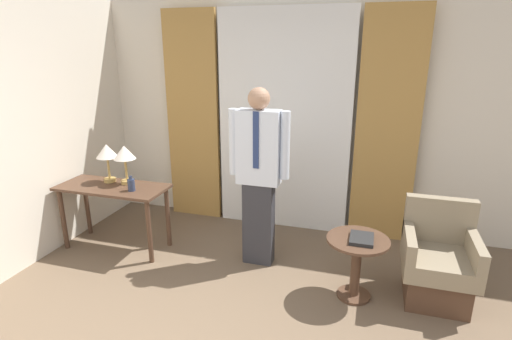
% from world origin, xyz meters
% --- Properties ---
extents(wall_back, '(10.00, 0.06, 2.70)m').
position_xyz_m(wall_back, '(0.00, 3.16, 1.35)').
color(wall_back, silver).
rests_on(wall_back, ground_plane).
extents(curtain_sheer_center, '(1.57, 0.06, 2.58)m').
position_xyz_m(curtain_sheer_center, '(0.00, 3.03, 1.29)').
color(curtain_sheer_center, white).
rests_on(curtain_sheer_center, ground_plane).
extents(curtain_drape_left, '(0.67, 0.06, 2.58)m').
position_xyz_m(curtain_drape_left, '(-1.16, 3.03, 1.29)').
color(curtain_drape_left, '#B28442').
rests_on(curtain_drape_left, ground_plane).
extents(curtain_drape_right, '(0.67, 0.06, 2.58)m').
position_xyz_m(curtain_drape_right, '(1.16, 3.03, 1.29)').
color(curtain_drape_right, '#B28442').
rests_on(curtain_drape_right, ground_plane).
extents(desk, '(1.19, 0.51, 0.72)m').
position_xyz_m(desk, '(-1.62, 1.94, 0.61)').
color(desk, '#4C3323').
rests_on(desk, ground_plane).
extents(table_lamp_left, '(0.23, 0.23, 0.43)m').
position_xyz_m(table_lamp_left, '(-1.73, 2.05, 1.05)').
color(table_lamp_left, tan).
rests_on(table_lamp_left, desk).
extents(table_lamp_right, '(0.23, 0.23, 0.43)m').
position_xyz_m(table_lamp_right, '(-1.51, 2.05, 1.05)').
color(table_lamp_right, tan).
rests_on(table_lamp_right, desk).
extents(bottle_near_edge, '(0.07, 0.07, 0.16)m').
position_xyz_m(bottle_near_edge, '(-1.34, 1.87, 0.79)').
color(bottle_near_edge, '#2D3851').
rests_on(bottle_near_edge, desk).
extents(person, '(0.61, 0.21, 1.80)m').
position_xyz_m(person, '(-0.02, 2.09, 0.99)').
color(person, '#2D2D33').
rests_on(person, ground_plane).
extents(armchair, '(0.60, 0.62, 0.87)m').
position_xyz_m(armchair, '(1.66, 1.93, 0.33)').
color(armchair, '#4C3323').
rests_on(armchair, ground_plane).
extents(side_table, '(0.54, 0.54, 0.57)m').
position_xyz_m(side_table, '(0.97, 1.74, 0.39)').
color(side_table, '#4C3323').
rests_on(side_table, ground_plane).
extents(book, '(0.20, 0.26, 0.03)m').
position_xyz_m(book, '(1.00, 1.72, 0.59)').
color(book, black).
rests_on(book, side_table).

